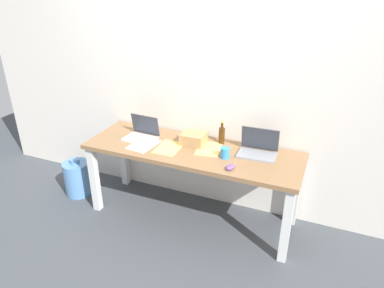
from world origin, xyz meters
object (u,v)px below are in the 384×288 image
Objects in this scene: beer_bottle at (222,135)px; coffee_mug at (225,153)px; desk at (192,158)px; computer_mouse at (230,167)px; cardboard_box at (193,139)px; laptop_right at (258,149)px; laptop_left at (142,134)px; water_cooler_jug at (78,178)px.

beer_bottle is 0.30m from coffee_mug.
desk is 19.90× the size of computer_mouse.
beer_bottle is at bearing 27.03° from cardboard_box.
cardboard_box is at bearing -177.71° from laptop_right.
laptop_left reaches higher than computer_mouse.
coffee_mug is 0.22× the size of water_cooler_jug.
computer_mouse reaches higher than desk.
laptop_left is 0.52m from cardboard_box.
computer_mouse is at bearing -26.68° from desk.
laptop_left is 3.29× the size of coffee_mug.
desk is 4.69× the size of water_cooler_jug.
beer_bottle is at bearing 47.07° from desk.
water_cooler_jug is at bearing -170.00° from laptop_left.
coffee_mug reaches higher than computer_mouse.
coffee_mug is (-0.25, -0.17, -0.00)m from laptop_right.
laptop_left is 1.41× the size of cardboard_box.
cardboard_box is 1.42m from water_cooler_jug.
laptop_right reaches higher than computer_mouse.
computer_mouse is 0.24× the size of water_cooler_jug.
water_cooler_jug is at bearing -167.07° from computer_mouse.
beer_bottle reaches higher than computer_mouse.
cardboard_box is 0.52× the size of water_cooler_jug.
water_cooler_jug is (-1.30, -0.11, -0.45)m from desk.
laptop_left is 1.12m from laptop_right.
computer_mouse is 0.56m from cardboard_box.
cardboard_box is at bearing 157.39° from coffee_mug.
computer_mouse is at bearing -63.13° from beer_bottle.
coffee_mug is (0.12, -0.27, -0.04)m from beer_bottle.
desk is at bearing -167.58° from laptop_right.
water_cooler_jug is at bearing -177.79° from coffee_mug.
laptop_right is 3.56× the size of coffee_mug.
desk is 20.95× the size of coffee_mug.
coffee_mug is at bearing -4.73° from laptop_left.
laptop_right is 0.80× the size of water_cooler_jug.
desk is 0.56m from laptop_left.
beer_bottle is 0.27m from cardboard_box.
desk is 0.19m from cardboard_box.
computer_mouse is at bearing -112.97° from laptop_right.
laptop_left reaches higher than water_cooler_jug.
desk is 9.01× the size of cardboard_box.
laptop_left is 0.74× the size of water_cooler_jug.
beer_bottle is at bearing 12.41° from water_cooler_jug.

